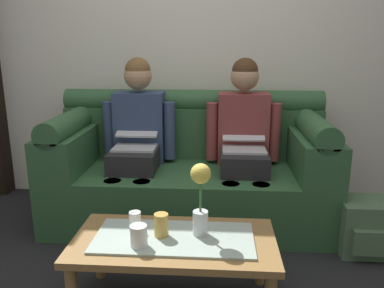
# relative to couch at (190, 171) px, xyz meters

# --- Properties ---
(back_wall_patterned) EXTENTS (6.00, 0.12, 2.90)m
(back_wall_patterned) POSITION_rel_couch_xyz_m (0.00, 0.53, 1.08)
(back_wall_patterned) COLOR silver
(back_wall_patterned) RESTS_ON ground_plane
(couch) EXTENTS (2.05, 0.88, 0.96)m
(couch) POSITION_rel_couch_xyz_m (0.00, 0.00, 0.00)
(couch) COLOR #2D5633
(couch) RESTS_ON ground_plane
(person_left) EXTENTS (0.56, 0.67, 1.22)m
(person_left) POSITION_rel_couch_xyz_m (-0.40, -0.00, 0.28)
(person_left) COLOR #232326
(person_left) RESTS_ON ground_plane
(person_right) EXTENTS (0.56, 0.67, 1.22)m
(person_right) POSITION_rel_couch_xyz_m (0.40, -0.00, 0.28)
(person_right) COLOR #232326
(person_right) RESTS_ON ground_plane
(coffee_table) EXTENTS (1.02, 0.53, 0.38)m
(coffee_table) POSITION_rel_couch_xyz_m (0.00, -1.08, -0.05)
(coffee_table) COLOR olive
(coffee_table) RESTS_ON ground_plane
(flower_vase) EXTENTS (0.10, 0.10, 0.38)m
(flower_vase) POSITION_rel_couch_xyz_m (0.13, -1.04, 0.22)
(flower_vase) COLOR silver
(flower_vase) RESTS_ON coffee_table
(cup_near_left) EXTENTS (0.08, 0.08, 0.11)m
(cup_near_left) POSITION_rel_couch_xyz_m (-0.16, -1.18, 0.06)
(cup_near_left) COLOR white
(cup_near_left) RESTS_ON coffee_table
(cup_near_right) EXTENTS (0.07, 0.07, 0.12)m
(cup_near_right) POSITION_rel_couch_xyz_m (-0.06, -1.07, 0.07)
(cup_near_right) COLOR gold
(cup_near_right) RESTS_ON coffee_table
(cup_far_center) EXTENTS (0.06, 0.06, 0.10)m
(cup_far_center) POSITION_rel_couch_xyz_m (-0.21, -1.02, 0.06)
(cup_far_center) COLOR white
(cup_far_center) RESTS_ON coffee_table
(backpack_right) EXTENTS (0.32, 0.32, 0.35)m
(backpack_right) POSITION_rel_couch_xyz_m (1.16, -0.47, -0.20)
(backpack_right) COLOR #4C6B4C
(backpack_right) RESTS_ON ground_plane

